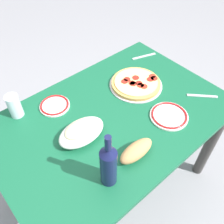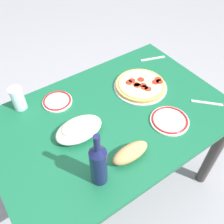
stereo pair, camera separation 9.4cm
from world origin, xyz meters
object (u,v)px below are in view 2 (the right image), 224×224
(baked_pasta_dish, at_px, (79,129))
(side_plate_far, at_px, (57,101))
(dining_table, at_px, (112,131))
(water_glass, at_px, (18,99))
(pepperoni_pizza, at_px, (141,85))
(wine_bottle, at_px, (99,164))
(side_plate_near, at_px, (170,120))
(bread_loaf, at_px, (130,153))

(baked_pasta_dish, bearing_deg, side_plate_far, 88.13)
(dining_table, distance_m, water_glass, 0.53)
(pepperoni_pizza, relative_size, wine_bottle, 1.05)
(water_glass, bearing_deg, wine_bottle, -78.53)
(dining_table, xyz_separation_m, water_glass, (-0.37, 0.33, 0.19))
(pepperoni_pizza, relative_size, side_plate_far, 1.91)
(pepperoni_pizza, distance_m, water_glass, 0.68)
(side_plate_near, distance_m, side_plate_far, 0.61)
(wine_bottle, bearing_deg, side_plate_near, 7.92)
(dining_table, relative_size, water_glass, 9.52)
(wine_bottle, distance_m, side_plate_near, 0.49)
(side_plate_far, xyz_separation_m, bread_loaf, (0.11, -0.51, 0.03))
(water_glass, bearing_deg, dining_table, -42.06)
(pepperoni_pizza, bearing_deg, dining_table, -161.02)
(baked_pasta_dish, height_order, water_glass, water_glass)
(wine_bottle, relative_size, side_plate_near, 1.49)
(pepperoni_pizza, height_order, water_glass, water_glass)
(dining_table, bearing_deg, side_plate_near, -42.06)
(wine_bottle, xyz_separation_m, bread_loaf, (0.17, 0.01, -0.08))
(pepperoni_pizza, bearing_deg, side_plate_far, 160.23)
(dining_table, xyz_separation_m, side_plate_far, (-0.19, 0.26, 0.14))
(wine_bottle, height_order, bread_loaf, wine_bottle)
(dining_table, distance_m, pepperoni_pizza, 0.32)
(baked_pasta_dish, relative_size, wine_bottle, 0.80)
(wine_bottle, distance_m, bread_loaf, 0.19)
(wine_bottle, height_order, side_plate_far, wine_bottle)
(side_plate_near, relative_size, side_plate_far, 1.22)
(side_plate_far, bearing_deg, water_glass, 156.58)
(baked_pasta_dish, height_order, wine_bottle, wine_bottle)
(bread_loaf, bearing_deg, side_plate_far, 102.61)
(water_glass, bearing_deg, side_plate_near, -42.06)
(baked_pasta_dish, distance_m, side_plate_near, 0.46)
(wine_bottle, distance_m, water_glass, 0.61)
(dining_table, height_order, pepperoni_pizza, pepperoni_pizza)
(side_plate_near, bearing_deg, water_glass, 137.94)
(baked_pasta_dish, distance_m, water_glass, 0.38)
(water_glass, xyz_separation_m, side_plate_far, (0.18, -0.08, -0.06))
(side_plate_near, xyz_separation_m, side_plate_far, (-0.41, 0.46, 0.00))
(pepperoni_pizza, bearing_deg, baked_pasta_dish, -168.04)
(water_glass, bearing_deg, baked_pasta_dish, -63.38)
(water_glass, xyz_separation_m, side_plate_near, (0.59, -0.53, -0.06))
(wine_bottle, xyz_separation_m, water_glass, (-0.12, 0.60, -0.05))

